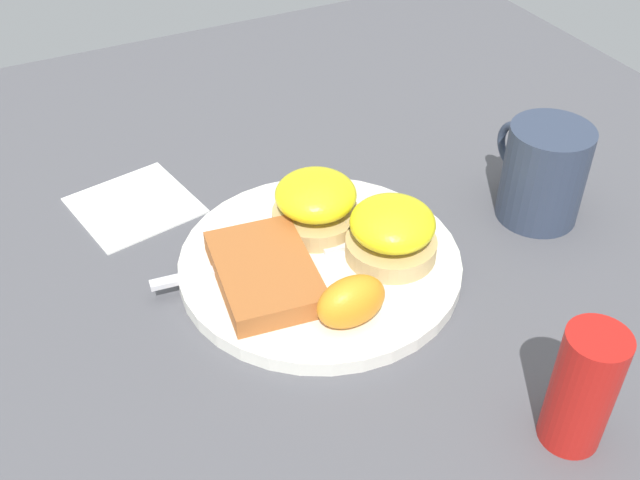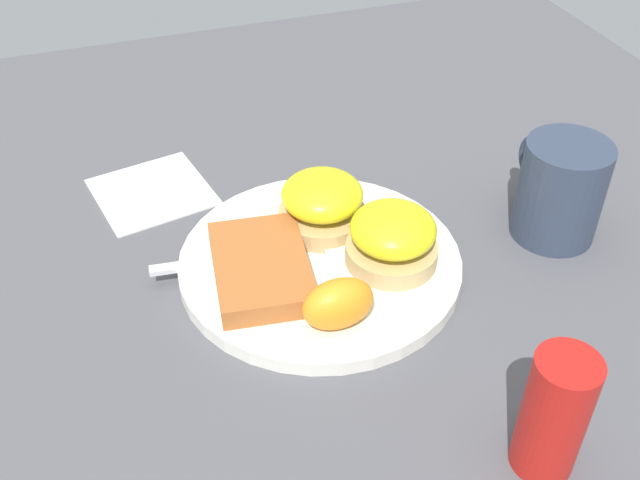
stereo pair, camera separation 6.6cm
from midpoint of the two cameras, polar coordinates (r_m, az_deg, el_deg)
The scene contains 10 objects.
ground_plane at distance 0.68m, azimuth -2.77°, elevation -2.33°, with size 1.10×1.10×0.00m, color #4C4C51.
plate at distance 0.68m, azimuth -2.79°, elevation -1.89°, with size 0.25×0.25×0.01m, color silver.
sandwich_benedict_left at distance 0.66m, azimuth 2.66°, elevation 0.51°, with size 0.08×0.08×0.05m.
sandwich_benedict_right at distance 0.69m, azimuth -3.05°, elevation 2.70°, with size 0.08×0.08×0.05m.
hashbrown_patty at distance 0.64m, azimuth -7.14°, elevation -2.59°, with size 0.12×0.08×0.02m, color #A35928.
orange_wedge at distance 0.60m, azimuth -0.76°, elevation -4.85°, with size 0.06×0.04×0.04m, color orange.
fork at distance 0.67m, azimuth -6.30°, elevation -1.40°, with size 0.04×0.20×0.00m.
cup at distance 0.74m, azimuth 14.21°, elevation 4.89°, with size 0.11×0.08×0.10m.
napkin at distance 0.78m, azimuth -16.32°, elevation 2.52°, with size 0.11×0.11×0.00m, color white.
condiment_bottle at distance 0.54m, azimuth 16.08°, elevation -11.03°, with size 0.04×0.04×0.10m, color #B21914.
Camera 1 is at (-0.46, 0.23, 0.45)m, focal length 42.00 mm.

